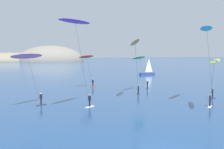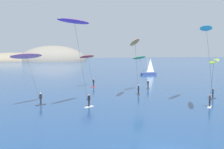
% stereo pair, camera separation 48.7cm
% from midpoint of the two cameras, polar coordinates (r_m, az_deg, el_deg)
% --- Properties ---
extents(headland_island, '(85.44, 36.52, 23.71)m').
position_cam_midpoint_polar(headland_island, '(218.33, -14.85, 2.61)').
color(headland_island, '#7A705B').
rests_on(headland_island, ground).
extents(sailboat_near, '(5.92, 1.58, 5.70)m').
position_cam_midpoint_polar(sailboat_near, '(88.73, 6.80, 0.32)').
color(sailboat_near, navy).
rests_on(sailboat_near, ground).
extents(kitesurfer_orange, '(5.23, 8.19, 9.31)m').
position_cam_midpoint_polar(kitesurfer_orange, '(42.78, 4.45, 5.78)').
color(kitesurfer_orange, '#2D2D33').
rests_on(kitesurfer_orange, ground).
extents(kitesurfer_green, '(6.46, 6.36, 6.58)m').
position_cam_midpoint_polar(kitesurfer_green, '(51.51, 5.40, 2.93)').
color(kitesurfer_green, '#2D2D33').
rests_on(kitesurfer_green, ground).
extents(kitesurfer_pink, '(4.91, 4.49, 7.19)m').
position_cam_midpoint_polar(kitesurfer_pink, '(37.83, -16.96, 2.81)').
color(kitesurfer_pink, '#2D2D33').
rests_on(kitesurfer_pink, ground).
extents(kitesurfer_cyan, '(7.90, 6.79, 10.84)m').
position_cam_midpoint_polar(kitesurfer_cyan, '(40.76, 18.44, 7.73)').
color(kitesurfer_cyan, '#2D2D33').
rests_on(kitesurfer_cyan, ground).
extents(kitesurfer_lime, '(4.24, 5.92, 6.57)m').
position_cam_midpoint_polar(kitesurfer_lime, '(36.19, 19.66, 1.77)').
color(kitesurfer_lime, silver).
rests_on(kitesurfer_lime, ground).
extents(kitesurfer_purple, '(5.70, 5.27, 11.19)m').
position_cam_midpoint_polar(kitesurfer_purple, '(34.60, -7.61, 9.19)').
color(kitesurfer_purple, silver).
rests_on(kitesurfer_purple, ground).
extents(kitesurfer_red, '(4.70, 4.32, 6.69)m').
position_cam_midpoint_polar(kitesurfer_red, '(56.44, -5.33, 3.13)').
color(kitesurfer_red, red).
rests_on(kitesurfer_red, ground).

